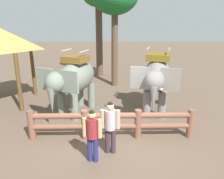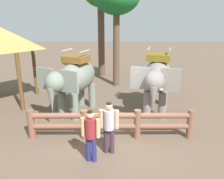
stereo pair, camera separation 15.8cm
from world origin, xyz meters
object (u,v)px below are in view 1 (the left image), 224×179
object	(u,v)px
elephant_near_left	(74,79)
tourist_woman_in_black	(110,124)
elephant_center	(157,78)
log_fence	(111,122)
tourist_man_in_blue	(92,132)

from	to	relation	value
elephant_near_left	tourist_woman_in_black	world-z (taller)	elephant_near_left
elephant_near_left	elephant_center	bearing A→B (deg)	3.52
log_fence	elephant_center	size ratio (longest dim) A/B	1.72
elephant_near_left	tourist_man_in_blue	xyz separation A→B (m)	(1.10, -3.48, -0.60)
elephant_near_left	tourist_woman_in_black	xyz separation A→B (m)	(1.60, -3.02, -0.56)
elephant_near_left	elephant_center	size ratio (longest dim) A/B	0.98
tourist_woman_in_black	log_fence	bearing A→B (deg)	88.74
log_fence	elephant_near_left	xyz separation A→B (m)	(-1.62, 2.11, 0.94)
log_fence	tourist_woman_in_black	distance (m)	0.99
tourist_man_in_blue	elephant_center	bearing A→B (deg)	56.97
log_fence	tourist_woman_in_black	xyz separation A→B (m)	(-0.02, -0.91, 0.38)
log_fence	elephant_near_left	world-z (taller)	elephant_near_left
elephant_center	tourist_woman_in_black	distance (m)	3.80
log_fence	tourist_woman_in_black	size ratio (longest dim) A/B	3.37
elephant_center	log_fence	bearing A→B (deg)	-129.00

